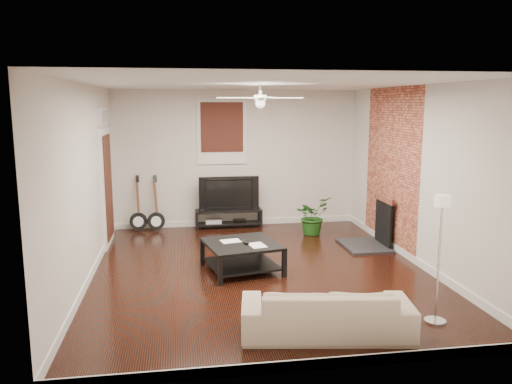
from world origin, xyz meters
TOP-DOWN VIEW (x-y plane):
  - room at (0.00, 0.00)m, footprint 5.01×6.01m
  - brick_accent at (2.49, 1.00)m, footprint 0.02×2.20m
  - fireplace at (2.20, 1.00)m, footprint 0.80×1.10m
  - window_back at (-0.30, 2.97)m, footprint 1.00×0.06m
  - door_left at (-2.46, 1.90)m, footprint 0.08×1.00m
  - tv_stand at (-0.20, 2.78)m, footprint 1.35×0.36m
  - tv at (-0.20, 2.80)m, footprint 1.21×0.16m
  - coffee_table at (-0.28, 0.04)m, footprint 1.24×1.24m
  - sofa at (0.37, -2.26)m, footprint 1.94×1.00m
  - floor_lamp at (1.72, -2.16)m, footprint 0.28×0.28m
  - potted_plant at (1.36, 2.00)m, footprint 0.88×0.87m
  - guitar_left at (-2.01, 2.75)m, footprint 0.38×0.30m
  - guitar_right at (-1.66, 2.72)m, footprint 0.40×0.33m
  - ceiling_fan at (0.00, 0.00)m, footprint 1.24×1.24m

SIDE VIEW (x-z plane):
  - tv_stand at x=-0.20m, z-range 0.00..0.38m
  - coffee_table at x=-0.28m, z-range 0.00..0.44m
  - sofa at x=0.37m, z-range 0.00..0.54m
  - potted_plant at x=1.36m, z-range 0.00..0.74m
  - fireplace at x=2.20m, z-range 0.00..0.92m
  - guitar_left at x=-2.01m, z-range 0.00..1.13m
  - guitar_right at x=-1.66m, z-range 0.00..1.13m
  - tv at x=-0.20m, z-range 0.38..1.08m
  - floor_lamp at x=1.72m, z-range 0.00..1.52m
  - door_left at x=-2.46m, z-range 0.00..2.50m
  - room at x=0.00m, z-range 0.00..2.80m
  - brick_accent at x=2.49m, z-range 0.00..2.80m
  - window_back at x=-0.30m, z-range 1.30..2.60m
  - ceiling_fan at x=0.00m, z-range 2.44..2.76m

